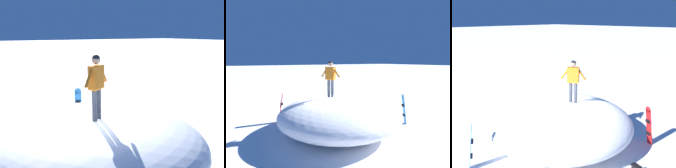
# 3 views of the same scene
# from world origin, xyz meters

# --- Properties ---
(ground) EXTENTS (240.00, 240.00, 0.00)m
(ground) POSITION_xyz_m (0.00, 0.00, 0.00)
(ground) COLOR white
(snow_mound) EXTENTS (8.23, 8.22, 1.66)m
(snow_mound) POSITION_xyz_m (-0.05, 0.48, 0.83)
(snow_mound) COLOR white
(snow_mound) RESTS_ON ground
(snowboarder_standing) EXTENTS (0.58, 0.93, 1.70)m
(snowboarder_standing) POSITION_xyz_m (0.27, 0.16, 2.67)
(snowboarder_standing) COLOR #333842
(snowboarder_standing) RESTS_ON snow_mound
(snowboard_primary_upright) EXTENTS (0.34, 0.36, 1.62)m
(snowboard_primary_upright) POSITION_xyz_m (-3.55, 1.32, 0.84)
(snowboard_primary_upright) COLOR #2672BF
(snowboard_primary_upright) RESTS_ON ground
(snowboard_secondary_upright) EXTENTS (0.36, 0.36, 1.64)m
(snowboard_secondary_upright) POSITION_xyz_m (2.00, -2.30, 0.85)
(snowboard_secondary_upright) COLOR red
(snowboard_secondary_upright) RESTS_ON ground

